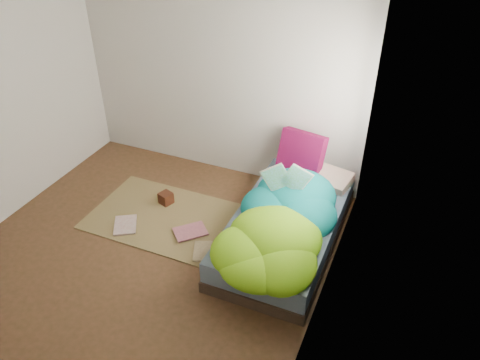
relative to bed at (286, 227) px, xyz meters
name	(u,v)px	position (x,y,z in m)	size (l,w,h in m)	color
ground	(149,252)	(-1.22, -0.72, -0.17)	(3.50, 3.50, 0.00)	#46331B
room_walls	(129,105)	(-1.21, -0.71, 1.46)	(3.54, 3.54, 2.62)	silver
bed	(286,227)	(0.00, 0.00, 0.00)	(1.00, 2.00, 0.34)	#36261D
duvet	(281,213)	(0.00, -0.22, 0.34)	(0.96, 1.84, 0.34)	#08767E
rug	(164,217)	(-1.37, -0.17, -0.16)	(1.60, 1.10, 0.01)	brown
pillow_floral	(327,178)	(0.22, 0.72, 0.23)	(0.52, 0.32, 0.12)	beige
pillow_magenta	(301,154)	(-0.11, 0.79, 0.42)	(0.50, 0.16, 0.50)	#4C0527
open_book	(287,170)	(-0.06, 0.09, 0.64)	(0.41, 0.09, 0.25)	#297E2D
wooden_box	(166,198)	(-1.47, 0.06, -0.09)	(0.13, 0.13, 0.13)	#34110C
floor_book_a	(114,226)	(-1.77, -0.54, -0.14)	(0.24, 0.32, 0.02)	beige
floor_book_b	(187,225)	(-1.05, -0.22, -0.14)	(0.25, 0.33, 0.03)	#BA6B70
floor_book_c	(194,251)	(-0.79, -0.55, -0.15)	(0.21, 0.29, 0.02)	tan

